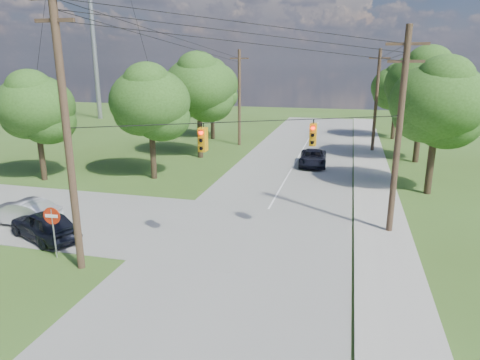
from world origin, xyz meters
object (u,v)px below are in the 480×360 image
(pole_north_w, at_px, (239,97))
(car_cross_dark, at_px, (44,224))
(do_not_enter_sign, at_px, (52,221))
(car_cross_silver, at_px, (23,212))
(car_main_north, at_px, (313,158))
(pole_north_e, at_px, (376,100))
(pole_sw, at_px, (66,127))
(pole_ne, at_px, (399,131))

(pole_north_w, relative_size, car_cross_dark, 2.21)
(pole_north_w, xyz_separation_m, do_not_enter_sign, (-1.30, -29.01, -3.34))
(car_cross_silver, bearing_deg, car_main_north, 143.24)
(pole_north_e, height_order, do_not_enter_sign, pole_north_e)
(pole_sw, relative_size, pole_north_w, 1.20)
(car_cross_dark, xyz_separation_m, car_cross_silver, (-2.57, 1.48, -0.07))
(pole_north_e, height_order, car_cross_silver, pole_north_e)
(pole_ne, distance_m, car_cross_silver, 20.60)
(pole_ne, relative_size, pole_north_w, 1.05)
(pole_sw, height_order, pole_north_e, pole_sw)
(car_cross_dark, bearing_deg, pole_north_w, -162.66)
(car_cross_dark, bearing_deg, pole_sw, 81.59)
(pole_north_w, relative_size, car_cross_silver, 2.34)
(pole_ne, bearing_deg, car_cross_silver, -169.01)
(car_cross_dark, distance_m, car_cross_silver, 2.97)
(pole_ne, distance_m, pole_north_w, 26.03)
(pole_north_e, bearing_deg, pole_ne, -90.00)
(pole_north_w, bearing_deg, car_main_north, -42.18)
(pole_north_w, xyz_separation_m, car_cross_silver, (-5.79, -25.82, -4.39))
(car_cross_silver, height_order, do_not_enter_sign, do_not_enter_sign)
(pole_ne, relative_size, car_main_north, 2.15)
(pole_sw, bearing_deg, do_not_enter_sign, 160.94)
(pole_north_e, bearing_deg, pole_north_w, 180.00)
(pole_north_e, bearing_deg, car_cross_silver, -127.32)
(car_cross_silver, distance_m, car_main_north, 23.07)
(do_not_enter_sign, bearing_deg, pole_ne, 19.50)
(pole_north_e, relative_size, car_cross_silver, 2.34)
(car_main_north, bearing_deg, car_cross_silver, -131.60)
(pole_sw, bearing_deg, car_cross_dark, 147.54)
(pole_north_w, distance_m, car_cross_dark, 27.83)
(car_cross_silver, bearing_deg, car_cross_dark, 61.98)
(pole_sw, xyz_separation_m, pole_north_w, (-0.40, 29.60, -1.10))
(pole_north_e, distance_m, do_not_enter_sign, 32.92)
(car_cross_silver, bearing_deg, pole_sw, 60.45)
(pole_north_e, distance_m, car_main_north, 10.41)
(car_cross_dark, distance_m, car_main_north, 22.80)
(pole_sw, distance_m, car_cross_silver, 9.09)
(pole_north_w, bearing_deg, do_not_enter_sign, -92.57)
(pole_north_e, xyz_separation_m, car_cross_silver, (-19.69, -25.82, -4.39))
(pole_ne, bearing_deg, car_main_north, 110.43)
(pole_north_w, height_order, car_main_north, pole_north_w)
(pole_ne, height_order, car_cross_silver, pole_ne)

